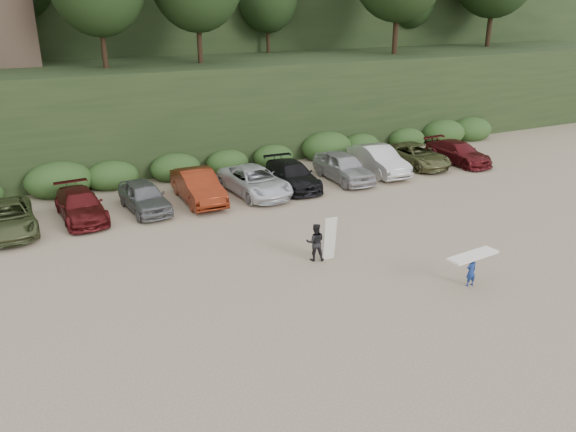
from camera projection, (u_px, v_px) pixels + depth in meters
ground at (336, 270)px, 21.54m from camera, size 120.00×120.00×0.00m
parked_cars at (235, 183)px, 29.54m from camera, size 33.96×5.79×1.63m
child_surfer at (472, 265)px, 20.07m from camera, size 2.11×0.76×1.24m
adult_surfer at (317, 242)px, 22.12m from camera, size 1.24×0.84×1.82m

